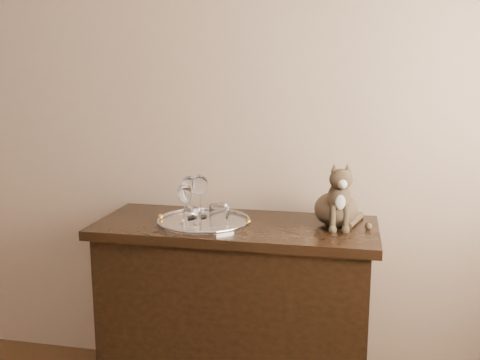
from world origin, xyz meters
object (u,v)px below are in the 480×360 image
Objects in this scene: tumbler_a at (219,216)px; tray at (204,222)px; tumbler_b at (192,219)px; wine_glass_a at (189,196)px; cat at (336,193)px; sideboard at (236,316)px; wine_glass_c at (185,203)px; wine_glass_b at (200,196)px.

tray is at bearing 141.34° from tumbler_a.
tray is at bearing 83.91° from tumbler_b.
wine_glass_a is 0.22m from tumbler_a.
cat is (0.57, 0.21, 0.09)m from tumbler_b.
tumbler_a is at bearing -117.69° from sideboard.
cat is at bearing 17.92° from tumbler_a.
cat is at bearing 8.56° from tray.
tumbler_a is at bearing -11.51° from wine_glass_c.
wine_glass_b is at bearing 96.29° from tumbler_b.
cat is at bearing 20.14° from tumbler_b.
wine_glass_b reaches higher than sideboard.
wine_glass_a is at bearing 141.84° from tumbler_a.
cat is (0.63, 0.12, 0.05)m from wine_glass_c.
wine_glass_c is 0.11m from tumbler_b.
tumbler_a is at bearing -47.90° from wine_glass_b.
tumbler_b is (0.06, -0.09, -0.04)m from wine_glass_c.
tray is at bearing 26.66° from wine_glass_c.
wine_glass_a is 0.21m from tumbler_b.
wine_glass_a is 0.95× the size of wine_glass_b.
wine_glass_c is (-0.21, -0.06, 0.52)m from sideboard.
tumbler_b is (0.07, -0.19, -0.05)m from wine_glass_a.
tumbler_b is at bearing -96.09° from tray.
wine_glass_b reaches higher than tumbler_b.
tumbler_a is at bearing -38.16° from wine_glass_a.
sideboard is 14.90× the size of tumbler_b.
wine_glass_c is (0.01, -0.10, -0.01)m from wine_glass_a.
wine_glass_b is at bearing 132.10° from tumbler_a.
tray is 1.43× the size of cat.
tumbler_b is at bearing -169.83° from cat.
wine_glass_b is (-0.17, 0.04, 0.53)m from sideboard.
wine_glass_b is (-0.03, 0.06, 0.10)m from tray.
tray is at bearing 178.59° from cat.
wine_glass_a reaches higher than tumbler_b.
wine_glass_b is 0.69× the size of cat.
wine_glass_c is (-0.04, -0.10, -0.01)m from wine_glass_b.
cat reaches higher than tumbler_a.
cat is (0.59, 0.02, 0.04)m from wine_glass_b.
sideboard is 0.56m from wine_glass_b.
sideboard is 12.96× the size of tumbler_a.
sideboard is 0.52m from tumbler_b.
wine_glass_c is (-0.07, -0.04, 0.09)m from tray.
tumbler_a is 0.50m from cat.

